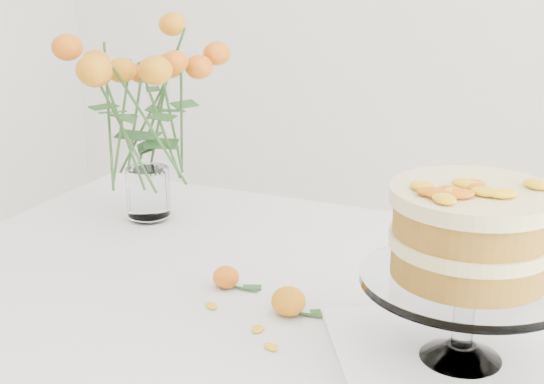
# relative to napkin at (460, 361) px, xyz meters

# --- Properties ---
(table) EXTENTS (1.43, 0.93, 0.76)m
(table) POSITION_rel_napkin_xyz_m (-0.27, 0.11, -0.09)
(table) COLOR tan
(table) RESTS_ON ground
(napkin) EXTENTS (0.45, 0.45, 0.01)m
(napkin) POSITION_rel_napkin_xyz_m (0.00, 0.00, 0.00)
(napkin) COLOR white
(napkin) RESTS_ON table
(cake_stand) EXTENTS (0.28, 0.28, 0.26)m
(cake_stand) POSITION_rel_napkin_xyz_m (0.00, -0.00, 0.18)
(cake_stand) COLOR white
(cake_stand) RESTS_ON napkin
(rose_vase) EXTENTS (0.38, 0.38, 0.45)m
(rose_vase) POSITION_rel_napkin_xyz_m (-0.71, 0.32, 0.26)
(rose_vase) COLOR white
(rose_vase) RESTS_ON table
(loose_rose_near) EXTENTS (0.10, 0.05, 0.05)m
(loose_rose_near) POSITION_rel_napkin_xyz_m (-0.27, 0.04, 0.02)
(loose_rose_near) COLOR orange
(loose_rose_near) RESTS_ON table
(loose_rose_far) EXTENTS (0.08, 0.04, 0.04)m
(loose_rose_far) POSITION_rel_napkin_xyz_m (-0.41, 0.09, 0.01)
(loose_rose_far) COLOR #CB5909
(loose_rose_far) RESTS_ON table
(stray_petal_a) EXTENTS (0.03, 0.02, 0.00)m
(stray_petal_a) POSITION_rel_napkin_xyz_m (-0.39, 0.01, -0.00)
(stray_petal_a) COLOR yellow
(stray_petal_a) RESTS_ON table
(stray_petal_b) EXTENTS (0.03, 0.02, 0.00)m
(stray_petal_b) POSITION_rel_napkin_xyz_m (-0.29, -0.03, -0.00)
(stray_petal_b) COLOR yellow
(stray_petal_b) RESTS_ON table
(stray_petal_c) EXTENTS (0.03, 0.02, 0.00)m
(stray_petal_c) POSITION_rel_napkin_xyz_m (-0.25, -0.07, -0.00)
(stray_petal_c) COLOR yellow
(stray_petal_c) RESTS_ON table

